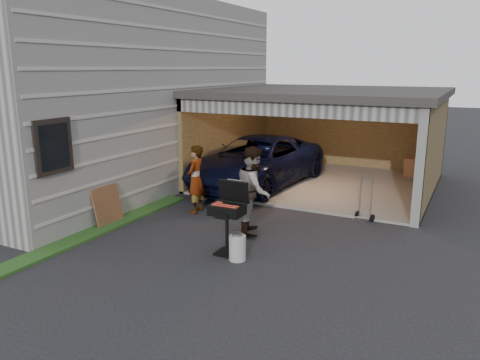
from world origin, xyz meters
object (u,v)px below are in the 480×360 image
object	(u,v)px
bbq_grill	(228,212)
plywood_panel	(108,206)
woman	(195,179)
man	(254,190)
hand_truck	(364,212)
minivan	(257,163)
propane_tank	(237,248)

from	to	relation	value
bbq_grill	plywood_panel	bearing A→B (deg)	175.47
woman	man	world-z (taller)	man
bbq_grill	hand_truck	world-z (taller)	bbq_grill
woman	bbq_grill	distance (m)	2.79
minivan	plywood_panel	size ratio (longest dim) A/B	5.76
woman	man	bearing A→B (deg)	62.90
hand_truck	plywood_panel	bearing A→B (deg)	-130.63
woman	hand_truck	xyz separation A→B (m)	(3.87, 1.27, -0.64)
hand_truck	man	bearing A→B (deg)	-116.25
man	woman	bearing A→B (deg)	49.49
minivan	plywood_panel	xyz separation A→B (m)	(-1.55, -4.70, -0.28)
man	plywood_panel	xyz separation A→B (m)	(-3.20, -1.05, -0.50)
hand_truck	woman	bearing A→B (deg)	-142.38
minivan	propane_tank	distance (m)	5.57
bbq_grill	woman	bearing A→B (deg)	135.22
propane_tank	plywood_panel	bearing A→B (deg)	172.70
man	propane_tank	bearing A→B (deg)	172.81
minivan	plywood_panel	bearing A→B (deg)	-103.39
man	minivan	bearing A→B (deg)	2.70
bbq_grill	hand_truck	size ratio (longest dim) A/B	1.31
bbq_grill	plywood_panel	size ratio (longest dim) A/B	1.56
man	bbq_grill	size ratio (longest dim) A/B	1.35
bbq_grill	hand_truck	xyz separation A→B (m)	(1.89, 3.23, -0.63)
woman	plywood_panel	bearing A→B (deg)	-45.55
propane_tank	woman	bearing A→B (deg)	136.62
minivan	propane_tank	bearing A→B (deg)	-63.60
minivan	bbq_grill	size ratio (longest dim) A/B	3.70
bbq_grill	propane_tank	bearing A→B (deg)	-32.79
minivan	woman	size ratio (longest dim) A/B	3.10
woman	man	distance (m)	2.01
plywood_panel	woman	bearing A→B (deg)	52.67
bbq_grill	plywood_panel	xyz separation A→B (m)	(-3.28, 0.26, -0.39)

